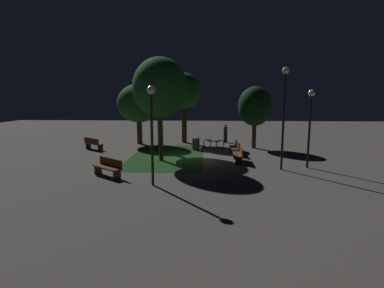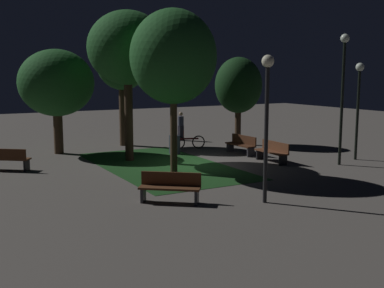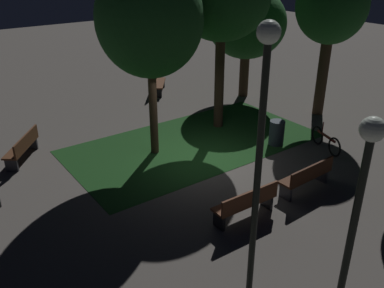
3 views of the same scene
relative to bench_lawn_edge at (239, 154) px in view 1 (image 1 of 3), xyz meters
name	(u,v)px [view 1 (image 1 of 3)]	position (x,y,z in m)	size (l,w,h in m)	color
ground_plane	(187,157)	(1.16, 3.17, -0.48)	(60.00, 60.00, 0.00)	#56514C
grass_lawn	(168,156)	(1.62, 4.46, -0.48)	(8.77, 4.62, 0.01)	#194219
bench_lawn_edge	(239,154)	(0.00, 0.00, 0.00)	(1.81, 0.52, 0.88)	brown
bench_front_right	(235,147)	(2.32, 0.00, 0.00)	(1.82, 0.54, 0.88)	#422314
bench_front_left	(93,143)	(3.66, 10.21, 0.00)	(1.47, 1.72, 0.88)	#512D19
bench_near_trees	(108,167)	(-3.60, 6.67, 0.00)	(1.49, 1.71, 0.88)	#512D19
tree_right_canopy	(255,107)	(5.01, -1.63, 2.63)	(2.48, 2.48, 4.61)	#423021
tree_near_wall	(139,104)	(6.68, 7.44, 2.82)	(3.48, 3.48, 4.87)	#423021
tree_back_left	(160,88)	(0.13, 4.66, 3.88)	(3.23, 3.23, 6.13)	#423021
tree_tall_center	(159,83)	(3.33, 5.20, 4.31)	(3.38, 3.38, 6.39)	#38281C
tree_lawn_side	(184,91)	(7.59, 3.82, 3.80)	(2.71, 2.71, 5.82)	#423021
lamp_post_path_center	(152,118)	(-4.98, 4.25, 2.46)	(0.36, 0.36, 4.29)	black
lamp_post_plaza_east	(310,115)	(-1.28, -3.59, 2.41)	(0.36, 0.36, 4.21)	black
lamp_post_plaza_west	(284,102)	(-1.82, -2.05, 3.06)	(0.36, 0.36, 5.33)	black
trash_bin	(196,144)	(3.92, 2.70, -0.04)	(0.53, 0.53, 0.88)	#2D3842
bicycle	(214,143)	(4.95, 1.39, -0.14)	(0.60, 1.61, 0.93)	black
pedestrian	(225,132)	(7.78, 0.34, 0.37)	(0.32, 0.32, 1.61)	black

